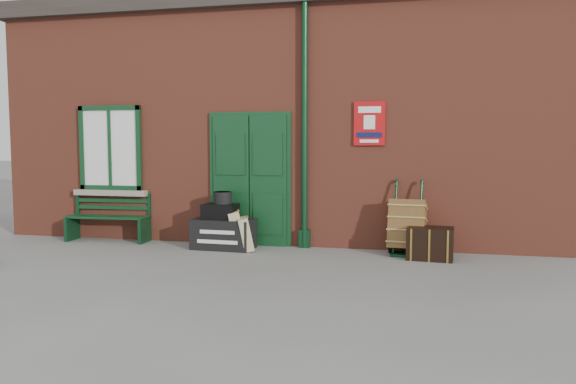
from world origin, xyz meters
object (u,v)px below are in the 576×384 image
(houdini_trunk, at_px, (224,234))
(porter_trolley, at_px, (407,226))
(dark_trunk, at_px, (430,243))
(bench, at_px, (110,215))

(houdini_trunk, distance_m, porter_trolley, 2.97)
(houdini_trunk, xyz_separation_m, dark_trunk, (3.30, -0.12, -0.01))
(bench, distance_m, houdini_trunk, 2.26)
(houdini_trunk, height_order, porter_trolley, porter_trolley)
(houdini_trunk, height_order, dark_trunk, houdini_trunk)
(houdini_trunk, xyz_separation_m, porter_trolley, (2.96, 0.19, 0.19))
(porter_trolley, xyz_separation_m, dark_trunk, (0.34, -0.31, -0.20))
(houdini_trunk, bearing_deg, porter_trolley, 5.92)
(dark_trunk, bearing_deg, houdini_trunk, -177.34)
(bench, bearing_deg, dark_trunk, -6.50)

